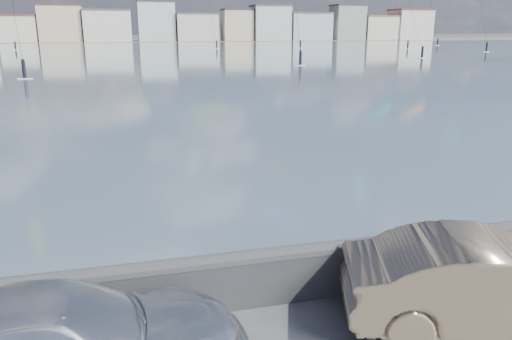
# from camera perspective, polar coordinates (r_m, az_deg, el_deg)

# --- Properties ---
(bay_water) EXTENTS (500.00, 177.00, 0.00)m
(bay_water) POSITION_cam_1_polar(r_m,az_deg,el_deg) (96.92, -14.08, 12.61)
(bay_water) COLOR #445A63
(bay_water) RESTS_ON ground
(far_shore_strip) EXTENTS (500.00, 60.00, 0.00)m
(far_shore_strip) POSITION_cam_1_polar(r_m,az_deg,el_deg) (205.35, -14.64, 14.12)
(far_shore_strip) COLOR #4C473D
(far_shore_strip) RESTS_ON ground
(seawall) EXTENTS (400.00, 0.36, 1.08)m
(seawall) POSITION_cam_1_polar(r_m,az_deg,el_deg) (9.22, -4.08, -12.36)
(seawall) COLOR #28282B
(seawall) RESTS_ON ground
(far_buildings) EXTENTS (240.79, 13.26, 14.60)m
(far_buildings) POSITION_cam_1_polar(r_m,az_deg,el_deg) (191.31, -14.33, 15.85)
(far_buildings) COLOR white
(far_buildings) RESTS_ON ground
(car_champagne) EXTENTS (5.22, 3.18, 1.62)m
(car_champagne) POSITION_cam_1_polar(r_m,az_deg,el_deg) (9.42, 25.47, -11.76)
(car_champagne) COLOR tan
(car_champagne) RESTS_ON ground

